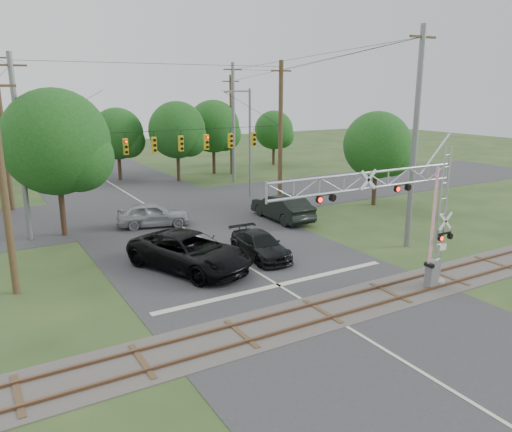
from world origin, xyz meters
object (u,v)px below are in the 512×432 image
crossing_gantry (398,209)px  traffic_signal_span (179,141)px  sedan_silver (153,214)px  streetlight (248,138)px  car_dark (260,245)px  pickup_black (190,252)px

crossing_gantry → traffic_signal_span: traffic_signal_span is taller
sedan_silver → streetlight: size_ratio=0.54×
crossing_gantry → sedan_silver: (-5.37, 17.45, -3.35)m
sedan_silver → streetlight: 12.60m
traffic_signal_span → sedan_silver: size_ratio=3.85×
streetlight → traffic_signal_span: bearing=-152.1°
car_dark → sedan_silver: size_ratio=0.98×
crossing_gantry → traffic_signal_span: bearing=98.9°
pickup_black → crossing_gantry: bearing=-73.5°
crossing_gantry → sedan_silver: crossing_gantry is taller
crossing_gantry → car_dark: size_ratio=2.10×
crossing_gantry → sedan_silver: 18.56m
crossing_gantry → pickup_black: 10.95m
crossing_gantry → traffic_signal_span: 18.64m
pickup_black → streetlight: (11.79, 14.51, 4.25)m
pickup_black → traffic_signal_span: bearing=47.9°
car_dark → sedan_silver: 9.96m
pickup_black → streetlight: bearing=28.6°
pickup_black → streetlight: streetlight is taller
streetlight → pickup_black: bearing=-129.1°
crossing_gantry → streetlight: (5.23, 22.66, 1.03)m
streetlight → car_dark: bearing=-117.2°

